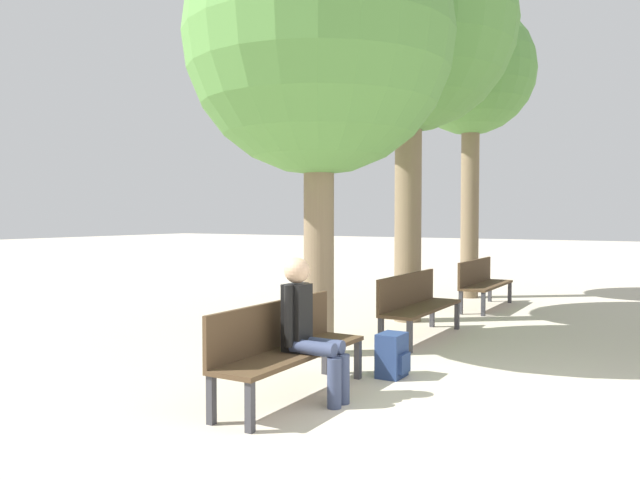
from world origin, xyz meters
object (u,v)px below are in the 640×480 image
object	(u,v)px
bench_row_2	(482,280)
backpack	(392,355)
bench_row_1	(416,301)
person_seated	(308,325)
tree_row_0	(319,42)
bench_row_0	(285,342)
tree_row_1	(409,28)
tree_row_2	(471,75)

from	to	relation	value
bench_row_2	backpack	size ratio (longest dim) A/B	4.24
bench_row_1	person_seated	xyz separation A→B (m)	(0.23, -3.14, 0.17)
tree_row_0	bench_row_0	bearing A→B (deg)	-69.65
tree_row_0	tree_row_1	distance (m)	2.86
tree_row_0	backpack	bearing A→B (deg)	-24.02
tree_row_1	tree_row_2	world-z (taller)	tree_row_1
bench_row_1	bench_row_0	bearing A→B (deg)	-90.00
bench_row_0	tree_row_0	xyz separation A→B (m)	(-0.61, 1.65, 3.14)
tree_row_2	bench_row_1	bearing A→B (deg)	-82.15
tree_row_0	tree_row_2	distance (m)	6.00
tree_row_2	person_seated	distance (m)	8.50
bench_row_2	tree_row_1	bearing A→B (deg)	-107.56
tree_row_1	backpack	xyz separation A→B (m)	(1.16, -3.24, -4.28)
bench_row_0	tree_row_2	distance (m)	8.57
backpack	tree_row_1	bearing A→B (deg)	109.73
tree_row_1	backpack	world-z (taller)	tree_row_1
tree_row_1	person_seated	size ratio (longest dim) A/B	4.90
bench_row_1	tree_row_1	bearing A→B (deg)	116.66
bench_row_0	tree_row_0	distance (m)	3.60
bench_row_0	tree_row_2	bearing A→B (deg)	94.61
bench_row_0	bench_row_2	distance (m)	6.31
bench_row_0	tree_row_1	xyz separation A→B (m)	(-0.61, 4.38, 4.00)
bench_row_0	bench_row_1	xyz separation A→B (m)	(0.00, 3.16, 0.00)
bench_row_0	tree_row_0	world-z (taller)	tree_row_0
tree_row_1	person_seated	distance (m)	5.86
tree_row_2	person_seated	world-z (taller)	tree_row_2
bench_row_1	tree_row_1	distance (m)	4.23
person_seated	backpack	world-z (taller)	person_seated
tree_row_2	bench_row_0	bearing A→B (deg)	-85.39
bench_row_1	tree_row_1	world-z (taller)	tree_row_1
bench_row_2	tree_row_2	distance (m)	4.17
bench_row_2	tree_row_0	world-z (taller)	tree_row_0
bench_row_1	bench_row_2	distance (m)	3.16
backpack	bench_row_1	bearing A→B (deg)	105.23
tree_row_2	backpack	size ratio (longest dim) A/B	12.95
bench_row_1	backpack	world-z (taller)	bench_row_1
bench_row_0	tree_row_0	size ratio (longest dim) A/B	0.36
bench_row_2	tree_row_1	distance (m)	4.49
tree_row_0	tree_row_2	size ratio (longest dim) A/B	0.91
bench_row_1	tree_row_1	xyz separation A→B (m)	(-0.61, 1.22, 4.00)
person_seated	tree_row_2	bearing A→B (deg)	96.34
tree_row_0	backpack	size ratio (longest dim) A/B	11.76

